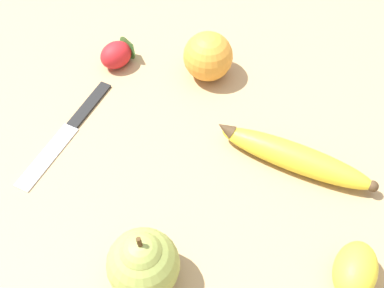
# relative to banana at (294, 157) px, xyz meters

# --- Properties ---
(ground_plane) EXTENTS (3.00, 3.00, 0.00)m
(ground_plane) POSITION_rel_banana_xyz_m (0.01, -0.08, -0.02)
(ground_plane) COLOR tan
(banana) EXTENTS (0.08, 0.21, 0.04)m
(banana) POSITION_rel_banana_xyz_m (0.00, 0.00, 0.00)
(banana) COLOR yellow
(banana) RESTS_ON ground_plane
(orange) EXTENTS (0.07, 0.07, 0.07)m
(orange) POSITION_rel_banana_xyz_m (-0.06, -0.18, 0.02)
(orange) COLOR orange
(orange) RESTS_ON ground_plane
(pear) EXTENTS (0.08, 0.08, 0.10)m
(pear) POSITION_rel_banana_xyz_m (0.23, -0.04, 0.03)
(pear) COLOR #99A84C
(pear) RESTS_ON ground_plane
(strawberry) EXTENTS (0.06, 0.05, 0.04)m
(strawberry) POSITION_rel_banana_xyz_m (-0.00, -0.30, 0.00)
(strawberry) COLOR red
(strawberry) RESTS_ON ground_plane
(lemon) EXTENTS (0.08, 0.07, 0.05)m
(lemon) POSITION_rel_banana_xyz_m (0.09, 0.13, 0.01)
(lemon) COLOR yellow
(lemon) RESTS_ON ground_plane
(paring_knife) EXTENTS (0.20, 0.06, 0.01)m
(paring_knife) POSITION_rel_banana_xyz_m (0.14, -0.27, -0.01)
(paring_knife) COLOR silver
(paring_knife) RESTS_ON ground_plane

